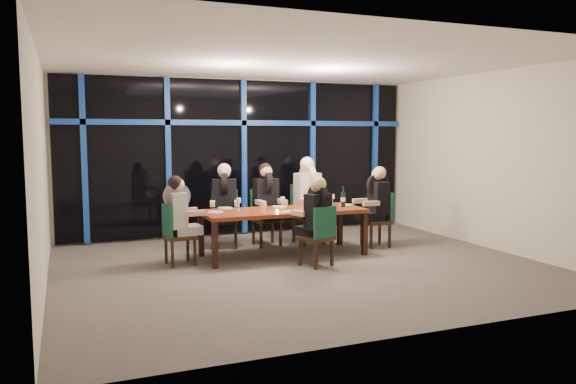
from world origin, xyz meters
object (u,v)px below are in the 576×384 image
Objects in this scene: wine_bottle at (343,199)px; water_pitcher at (328,203)px; chair_far_mid at (265,214)px; chair_end_left at (175,231)px; diner_end_right at (376,195)px; chair_far_left at (225,215)px; diner_end_left at (179,207)px; chair_near_mid at (320,233)px; chair_far_right at (306,210)px; dining_table at (283,214)px; diner_far_mid at (267,192)px; chair_end_right at (380,216)px; diner_near_mid at (316,208)px; diner_far_left at (224,193)px; diner_far_right at (309,188)px.

wine_bottle reaches higher than water_pitcher.
wine_bottle reaches higher than chair_far_mid.
diner_end_right is at bearing -94.85° from chair_end_left.
chair_far_left is 1.51m from diner_end_left.
chair_far_mid reaches higher than chair_near_mid.
diner_end_left is at bearing -165.62° from chair_far_right.
diner_end_left reaches higher than chair_near_mid.
diner_far_mid reaches higher than dining_table.
chair_far_right is 0.83m from diner_far_mid.
chair_end_left is at bearing -119.67° from chair_far_left.
chair_far_right is 1.32m from chair_end_right.
chair_far_mid is 1.83m from diner_near_mid.
wine_bottle is at bearing -45.73° from diner_far_mid.
diner_far_left is at bearing -50.17° from diner_end_left.
diner_far_mid reaches higher than wine_bottle.
chair_far_mid is 1.88m from chair_near_mid.
diner_far_right is 1.15× the size of diner_end_left.
diner_end_left is (-2.44, -0.87, 0.29)m from chair_far_right.
chair_near_mid is (0.19, -1.87, -0.04)m from chair_far_mid.
diner_far_left is at bearing -52.12° from chair_end_left.
chair_far_mid is at bearing -67.33° from chair_end_left.
diner_end_left is 3.41m from diner_end_right.
diner_near_mid is 0.86m from water_pitcher.
chair_end_right is at bearing -94.93° from chair_end_left.
chair_far_left is 0.96× the size of diner_far_right.
diner_far_right is (-1.04, 0.72, 0.47)m from chair_end_right.
dining_table is at bearing 176.16° from wine_bottle.
diner_far_right is at bearing 106.60° from wine_bottle.
diner_end_right is at bearing -90.00° from chair_end_right.
diner_far_left is 1.04× the size of diner_end_right.
diner_end_left is at bearing -153.01° from chair_far_mid.
chair_far_mid reaches higher than dining_table.
wine_bottle is 1.93× the size of water_pitcher.
chair_end_right is 0.99× the size of diner_far_mid.
diner_far_right is at bearing 44.60° from dining_table.
chair_far_mid is 1.08× the size of chair_end_left.
chair_near_mid is (-0.56, -1.78, -0.08)m from chair_far_right.
chair_end_right is 1.88m from chair_near_mid.
diner_near_mid is (0.87, -1.92, 0.32)m from chair_far_left.
chair_end_right is at bearing -42.72° from chair_far_right.
chair_near_mid is at bearing -134.14° from wine_bottle.
diner_far_left is 2.61m from diner_end_right.
diner_near_mid is at bearing -116.71° from water_pitcher.
diner_end_right is 1.79m from diner_near_mid.
wine_bottle reaches higher than chair_far_left.
chair_far_right is at bearing 48.01° from dining_table.
chair_near_mid is (0.22, -0.91, -0.18)m from dining_table.
diner_far_left is 2.03m from wine_bottle.
diner_end_left reaches higher than dining_table.
chair_end_right is at bearing 9.16° from wine_bottle.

